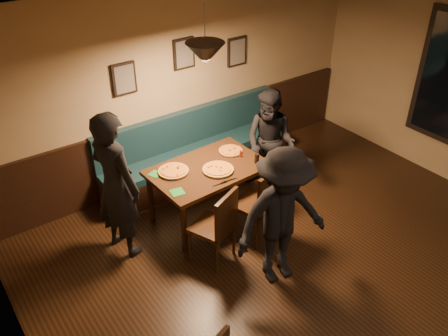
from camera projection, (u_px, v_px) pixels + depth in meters
name	position (u px, v px, depth m)	size (l,w,h in m)	color
floor	(365.00, 312.00, 4.97)	(7.00, 7.00, 0.00)	black
ceiling	(426.00, 55.00, 3.47)	(7.00, 7.00, 0.00)	silver
wall_back	(184.00, 84.00, 6.61)	(6.00, 6.00, 0.00)	#8C704F
wainscot	(188.00, 141.00, 7.08)	(5.88, 0.06, 1.00)	black
booth_bench	(198.00, 148.00, 6.89)	(3.00, 0.60, 1.00)	#0F232D
picture_left	(124.00, 79.00, 5.99)	(0.32, 0.04, 0.42)	black
picture_center	(184.00, 53.00, 6.35)	(0.32, 0.04, 0.42)	black
picture_right	(237.00, 52.00, 6.87)	(0.32, 0.04, 0.42)	black
pendant_lamp	(205.00, 54.00, 5.14)	(0.44, 0.44, 0.25)	black
dining_table	(208.00, 193.00, 6.14)	(1.44, 0.93, 0.77)	#321E0E
chair_near_left	(212.00, 225.00, 5.42)	(0.43, 0.43, 0.98)	black
chair_near_right	(255.00, 202.00, 5.74)	(0.46, 0.46, 1.04)	black
diner_left	(116.00, 185.00, 5.34)	(0.67, 0.44, 1.84)	black
diner_right	(270.00, 142.00, 6.50)	(0.74, 0.58, 1.52)	black
diner_front	(282.00, 218.00, 4.99)	(1.07, 0.62, 1.66)	black
pizza_a	(173.00, 171.00, 5.83)	(0.38, 0.38, 0.04)	#C25724
pizza_b	(218.00, 169.00, 5.86)	(0.39, 0.39, 0.04)	#BF6F24
pizza_c	(231.00, 151.00, 6.25)	(0.31, 0.31, 0.04)	orange
soda_glass	(257.00, 158.00, 6.00)	(0.06, 0.06, 0.13)	black
tabasco_bottle	(241.00, 153.00, 6.12)	(0.03, 0.03, 0.12)	#A41905
napkin_a	(155.00, 174.00, 5.81)	(0.14, 0.14, 0.01)	#1C6928
napkin_b	(177.00, 192.00, 5.48)	(0.16, 0.16, 0.01)	#1C6C23
cutlery_set	(224.00, 183.00, 5.65)	(0.02, 0.21, 0.00)	#B8B8BC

